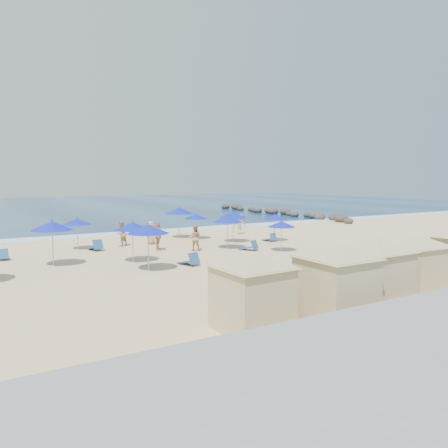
{
  "coord_description": "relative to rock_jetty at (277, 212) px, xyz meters",
  "views": [
    {
      "loc": [
        -10.76,
        -20.35,
        4.71
      ],
      "look_at": [
        3.01,
        3.0,
        1.86
      ],
      "focal_mm": 35.0,
      "sensor_mm": 36.0,
      "label": 1
    }
  ],
  "objects": [
    {
      "name": "beach_chair_2",
      "position": [
        -27.67,
        -16.71,
        -0.1
      ],
      "size": [
        0.77,
        1.46,
        0.77
      ],
      "color": "#244C86",
      "rests_on": "ground"
    },
    {
      "name": "umbrella_12",
      "position": [
        -17.98,
        -18.1,
        1.69
      ],
      "size": [
        2.08,
        2.08,
        2.37
      ],
      "color": "#A5A8AD",
      "rests_on": "ground"
    },
    {
      "name": "beachgoer_3",
      "position": [
        -15.05,
        -14.44,
        0.5
      ],
      "size": [
        1.23,
        1.24,
        1.71
      ],
      "primitive_type": "imported",
      "rotation": [
        0.0,
        0.0,
        2.35
      ],
      "color": "tan",
      "rests_on": "ground"
    },
    {
      "name": "cabana_1",
      "position": [
        -24.32,
        -34.89,
        1.28
      ],
      "size": [
        4.58,
        4.58,
        2.87
      ],
      "color": "#C6B288",
      "rests_on": "ground"
    },
    {
      "name": "beach_chair_5",
      "position": [
        -15.32,
        -19.14,
        -0.14
      ],
      "size": [
        0.67,
        1.24,
        0.65
      ],
      "color": "#244C86",
      "rests_on": "ground"
    },
    {
      "name": "umbrella_4",
      "position": [
        -28.59,
        -15.68,
        1.51
      ],
      "size": [
        1.9,
        1.9,
        2.16
      ],
      "color": "#A5A8AD",
      "rests_on": "ground"
    },
    {
      "name": "beachgoer_5",
      "position": [
        -22.1,
        -20.03,
        0.49
      ],
      "size": [
        1.04,
        1.0,
        1.7
      ],
      "primitive_type": "imported",
      "rotation": [
        0.0,
        0.0,
        2.54
      ],
      "color": "tan",
      "rests_on": "ground"
    },
    {
      "name": "umbrella_6",
      "position": [
        -26.95,
        -24.4,
        1.79
      ],
      "size": [
        2.18,
        2.18,
        2.48
      ],
      "color": "#A5A8AD",
      "rests_on": "ground"
    },
    {
      "name": "umbrella_7",
      "position": [
        -19.55,
        -15.13,
        1.41
      ],
      "size": [
        1.79,
        1.79,
        2.04
      ],
      "color": "#A5A8AD",
      "rests_on": "ground"
    },
    {
      "name": "beach_chair_3",
      "position": [
        -24.52,
        -24.23,
        -0.1
      ],
      "size": [
        0.88,
        1.45,
        0.75
      ],
      "color": "#244C86",
      "rests_on": "ground"
    },
    {
      "name": "cabana_0",
      "position": [
        -27.33,
        -34.34,
        1.21
      ],
      "size": [
        4.36,
        4.36,
        2.74
      ],
      "color": "#C6B288",
      "rests_on": "ground"
    },
    {
      "name": "umbrella_11",
      "position": [
        -17.42,
        -23.13,
        1.41
      ],
      "size": [
        1.8,
        1.8,
        2.05
      ],
      "color": "#A5A8AD",
      "rests_on": "ground"
    },
    {
      "name": "beachgoer_2",
      "position": [
        -24.1,
        -18.68,
        0.57
      ],
      "size": [
        0.5,
        1.11,
        1.85
      ],
      "primitive_type": "imported",
      "rotation": [
        0.0,
        0.0,
        1.53
      ],
      "color": "tan",
      "rests_on": "ground"
    },
    {
      "name": "cabana_3",
      "position": [
        -18.73,
        -33.93,
        1.14
      ],
      "size": [
        4.17,
        4.17,
        2.62
      ],
      "color": "#C6B288",
      "rests_on": "ground"
    },
    {
      "name": "umbrella_8",
      "position": [
        -19.86,
        -20.45,
        1.65
      ],
      "size": [
        2.04,
        2.04,
        2.32
      ],
      "color": "#A5A8AD",
      "rests_on": "ground"
    },
    {
      "name": "cabana_2",
      "position": [
        -21.95,
        -34.48,
        1.26
      ],
      "size": [
        4.51,
        4.51,
        2.83
      ],
      "color": "#C6B288",
      "rests_on": "ground"
    },
    {
      "name": "ground",
      "position": [
        -24.01,
        -24.9,
        -0.36
      ],
      "size": [
        160.0,
        160.0,
        0.0
      ],
      "primitive_type": "plane",
      "color": "beige",
      "rests_on": "ground"
    },
    {
      "name": "umbrella_9",
      "position": [
        -20.41,
        -13.96,
        1.81
      ],
      "size": [
        2.2,
        2.2,
        2.5
      ],
      "color": "#A5A8AD",
      "rests_on": "ground"
    },
    {
      "name": "umbrella_3",
      "position": [
        -30.93,
        -20.62,
        1.82
      ],
      "size": [
        2.21,
        2.21,
        2.51
      ],
      "color": "#A5A8AD",
      "rests_on": "ground"
    },
    {
      "name": "trash_bin",
      "position": [
        -18.04,
        -30.32,
        0.05
      ],
      "size": [
        0.94,
        0.94,
        0.83
      ],
      "primitive_type": "cube",
      "rotation": [
        0.0,
        0.0,
        -0.14
      ],
      "color": "black",
      "rests_on": "ground"
    },
    {
      "name": "seawall",
      "position": [
        -24.01,
        -38.4,
        0.29
      ],
      "size": [
        160.0,
        6.1,
        1.22
      ],
      "color": "gray",
      "rests_on": "ground"
    },
    {
      "name": "beach_chair_4",
      "position": [
        -18.92,
        -21.78,
        -0.12
      ],
      "size": [
        1.05,
        1.4,
        0.7
      ],
      "color": "#244C86",
      "rests_on": "ground"
    },
    {
      "name": "beach_chair_1",
      "position": [
        -33.14,
        -17.31,
        -0.12
      ],
      "size": [
        0.67,
        1.31,
        0.7
      ],
      "color": "#244C86",
      "rests_on": "ground"
    },
    {
      "name": "beachgoer_4",
      "position": [
        -23.51,
        -15.87,
        0.47
      ],
      "size": [
        0.95,
        0.95,
        1.66
      ],
      "primitive_type": "imported",
      "rotation": [
        0.0,
        0.0,
        3.91
      ],
      "color": "tan",
      "rests_on": "ground"
    },
    {
      "name": "umbrella_5",
      "position": [
        -26.86,
        -21.76,
        1.68
      ],
      "size": [
        2.07,
        2.07,
        2.35
      ],
      "color": "#A5A8AD",
      "rests_on": "ground"
    },
    {
      "name": "surf_line",
      "position": [
        -24.01,
        -9.4,
        -0.32
      ],
      "size": [
        160.0,
        2.5,
        0.08
      ],
      "primitive_type": "cube",
      "color": "white",
      "rests_on": "ground"
    },
    {
      "name": "rock_jetty",
      "position": [
        0.0,
        0.0,
        0.0
      ],
      "size": [
        2.56,
        26.66,
        0.96
      ],
      "color": "#2E2A26",
      "rests_on": "ground"
    },
    {
      "name": "ocean",
      "position": [
        -24.01,
        30.1,
        -0.33
      ],
      "size": [
        160.0,
        80.0,
        0.06
      ],
      "primitive_type": "cube",
      "color": "navy",
      "rests_on": "ground"
    },
    {
      "name": "beachgoer_1",
      "position": [
        -25.65,
        -15.73,
        0.52
      ],
      "size": [
        1.06,
        0.98,
        1.76
      ],
      "primitive_type": "imported",
      "rotation": [
        0.0,
        0.0,
        3.6
      ],
      "color": "tan",
      "rests_on": "ground"
    },
    {
      "name": "umbrella_10",
      "position": [
        -14.97,
        -19.18,
        1.47
      ],
      "size": [
        1.85,
        1.85,
        2.11
      ],
      "color": "#A5A8AD",
      "rests_on": "ground"
    }
  ]
}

